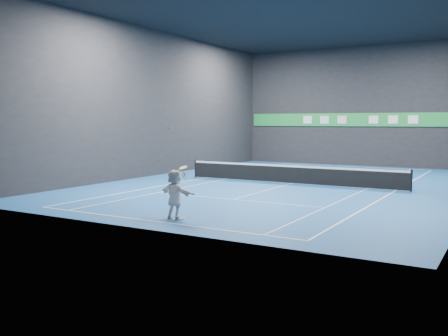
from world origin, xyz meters
The scene contains 19 objects.
ground centered at (0.00, 0.00, 0.00)m, with size 26.00×26.00×0.00m, color #1B5396.
ceiling centered at (0.00, 0.00, 9.00)m, with size 26.00×26.00×0.00m, color black.
wall_back centered at (0.00, 13.00, 4.50)m, with size 18.00×0.10×9.00m, color black.
wall_front centered at (0.00, -13.00, 4.50)m, with size 18.00×0.10×9.00m, color black.
wall_left centered at (-9.00, 0.00, 4.50)m, with size 0.10×26.00×9.00m, color black.
baseline_near centered at (0.00, -11.89, 0.00)m, with size 10.98×0.08×0.01m, color white.
baseline_far centered at (0.00, 11.89, 0.00)m, with size 10.98×0.08×0.01m, color white.
sideline_doubles_left centered at (-5.49, 0.00, 0.00)m, with size 0.08×23.78×0.01m, color white.
sideline_doubles_right centered at (5.49, 0.00, 0.00)m, with size 0.08×23.78×0.01m, color white.
sideline_singles_left centered at (-4.11, 0.00, 0.00)m, with size 0.06×23.78×0.01m, color white.
sideline_singles_right centered at (4.11, 0.00, 0.00)m, with size 0.06×23.78×0.01m, color white.
service_line_near centered at (0.00, -6.40, 0.00)m, with size 8.23×0.06×0.01m, color white.
service_line_far centered at (0.00, 6.40, 0.00)m, with size 8.23×0.06×0.01m, color white.
center_service_line centered at (0.00, 0.00, 0.00)m, with size 0.06×12.80×0.01m, color white.
player centered at (0.39, -11.19, 0.86)m, with size 1.59×0.51×1.71m, color white.
tennis_ball centered at (0.17, -11.16, 3.13)m, with size 0.07×0.07×0.07m, color #B2D022.
tennis_net centered at (0.00, 0.00, 0.54)m, with size 12.50×0.10×1.07m.
sponsor_banner centered at (0.00, 12.93, 3.50)m, with size 17.64×0.11×1.00m.
tennis_racket centered at (0.72, -11.14, 1.74)m, with size 0.41×0.38×0.52m.
Camera 1 is at (10.42, -24.99, 3.35)m, focal length 40.00 mm.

